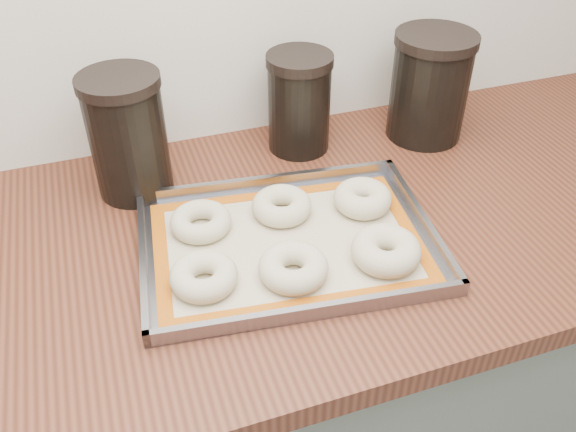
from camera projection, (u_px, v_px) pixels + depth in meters
name	position (u px, v px, depth m)	size (l,w,h in m)	color
cabinet	(347.00, 378.00, 1.34)	(3.00, 0.65, 0.86)	#566155
countertop	(363.00, 217.00, 1.06)	(3.06, 0.68, 0.04)	#5B2C1B
baking_tray	(288.00, 242.00, 0.97)	(0.50, 0.38, 0.03)	gray
baking_mat	(288.00, 243.00, 0.97)	(0.45, 0.34, 0.00)	#C6B793
bagel_front_left	(204.00, 276.00, 0.88)	(0.10, 0.10, 0.04)	beige
bagel_front_mid	(293.00, 267.00, 0.90)	(0.10, 0.10, 0.04)	beige
bagel_front_right	(386.00, 251.00, 0.92)	(0.11, 0.11, 0.04)	beige
bagel_back_left	(201.00, 222.00, 0.98)	(0.10, 0.10, 0.03)	beige
bagel_back_mid	(282.00, 206.00, 1.02)	(0.10, 0.10, 0.04)	beige
bagel_back_right	(363.00, 198.00, 1.03)	(0.10, 0.10, 0.04)	beige
canister_left	(128.00, 135.00, 1.03)	(0.14, 0.14, 0.22)	black
canister_mid	(299.00, 102.00, 1.15)	(0.12, 0.12, 0.19)	black
canister_right	(430.00, 86.00, 1.18)	(0.16, 0.16, 0.21)	black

